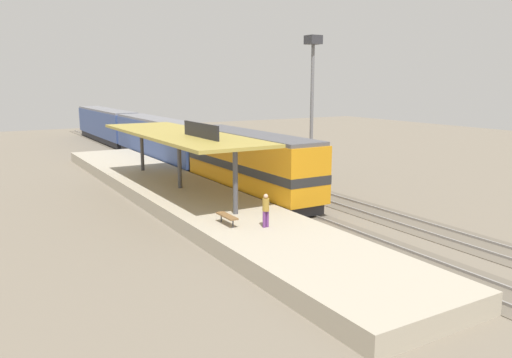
# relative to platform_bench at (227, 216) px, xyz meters

# --- Properties ---
(ground_plane) EXTENTS (120.00, 120.00, 0.00)m
(ground_plane) POSITION_rel_platform_bench_xyz_m (8.00, 9.66, -1.34)
(ground_plane) COLOR #706656
(track_near) EXTENTS (3.20, 110.00, 0.16)m
(track_near) POSITION_rel_platform_bench_xyz_m (6.00, 9.66, -1.31)
(track_near) COLOR #5F5649
(track_near) RESTS_ON ground
(track_far) EXTENTS (3.20, 110.00, 0.16)m
(track_far) POSITION_rel_platform_bench_xyz_m (10.60, 9.66, -1.31)
(track_far) COLOR #5F5649
(track_far) RESTS_ON ground
(platform) EXTENTS (6.00, 44.00, 0.90)m
(platform) POSITION_rel_platform_bench_xyz_m (1.40, 9.66, -0.89)
(platform) COLOR #A89E89
(platform) RESTS_ON ground
(station_canopy) EXTENTS (5.20, 18.00, 4.70)m
(station_canopy) POSITION_rel_platform_bench_xyz_m (1.40, 9.57, 3.19)
(station_canopy) COLOR #47474C
(station_canopy) RESTS_ON platform
(platform_bench) EXTENTS (0.44, 1.70, 0.50)m
(platform_bench) POSITION_rel_platform_bench_xyz_m (0.00, 0.00, 0.00)
(platform_bench) COLOR #333338
(platform_bench) RESTS_ON platform
(locomotive) EXTENTS (2.93, 14.43, 4.44)m
(locomotive) POSITION_rel_platform_bench_xyz_m (6.00, 8.08, 1.07)
(locomotive) COLOR #28282D
(locomotive) RESTS_ON track_near
(passenger_carriage_front) EXTENTS (2.90, 20.00, 4.24)m
(passenger_carriage_front) POSITION_rel_platform_bench_xyz_m (6.00, 26.08, 0.97)
(passenger_carriage_front) COLOR #28282D
(passenger_carriage_front) RESTS_ON track_near
(passenger_carriage_rear) EXTENTS (2.90, 20.00, 4.24)m
(passenger_carriage_rear) POSITION_rel_platform_bench_xyz_m (6.00, 46.88, 0.97)
(passenger_carriage_rear) COLOR #28282D
(passenger_carriage_rear) RESTS_ON track_near
(freight_car) EXTENTS (2.80, 12.00, 3.54)m
(freight_car) POSITION_rel_platform_bench_xyz_m (10.60, 18.13, 0.63)
(freight_car) COLOR #28282D
(freight_car) RESTS_ON track_far
(light_mast) EXTENTS (1.10, 1.10, 11.70)m
(light_mast) POSITION_rel_platform_bench_xyz_m (13.80, 11.36, 7.05)
(light_mast) COLOR slate
(light_mast) RESTS_ON ground
(person_waiting) EXTENTS (0.34, 0.34, 1.71)m
(person_waiting) POSITION_rel_platform_bench_xyz_m (1.46, -1.40, 0.51)
(person_waiting) COLOR #663375
(person_waiting) RESTS_ON platform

